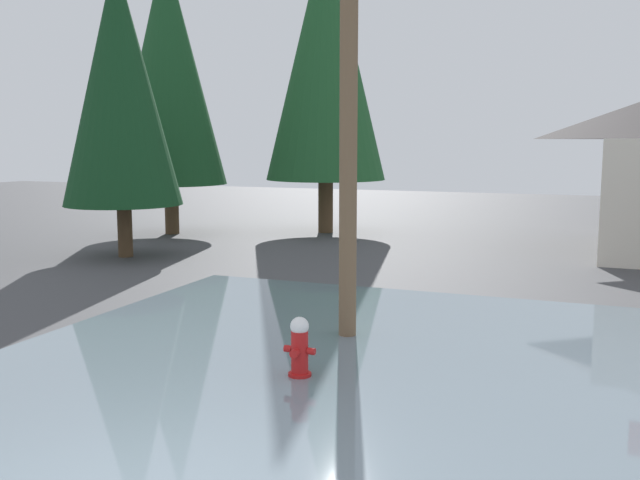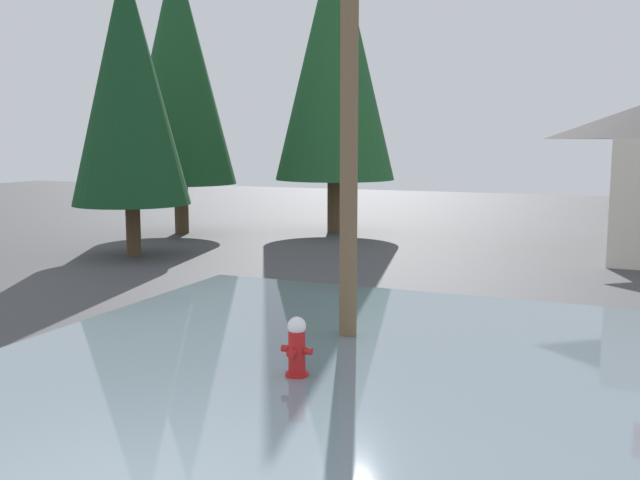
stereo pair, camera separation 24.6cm
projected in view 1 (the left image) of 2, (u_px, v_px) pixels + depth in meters
flood_puddle at (374, 407)px, 8.37m from camera, size 11.78×13.02×0.06m
fire_hydrant at (300, 349)px, 9.35m from camera, size 0.43×0.37×0.86m
utility_pole at (349, 11)px, 10.70m from camera, size 1.60×0.28×9.85m
pine_tree_tall_left at (326, 55)px, 23.94m from camera, size 4.11×4.11×10.28m
pine_tree_mid_left at (168, 68)px, 23.63m from camera, size 3.81×3.81×9.53m
pine_tree_short_left at (119, 83)px, 18.89m from camera, size 3.20×3.20×7.99m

